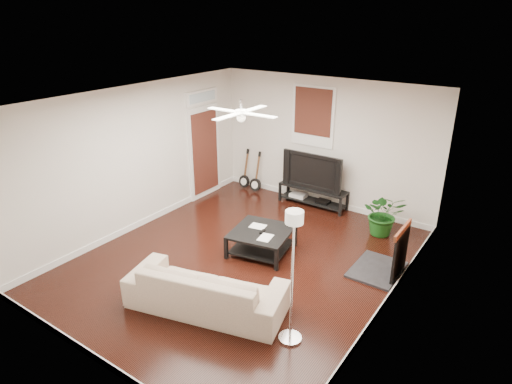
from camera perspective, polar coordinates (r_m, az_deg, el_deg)
room at (r=7.22m, az=-1.80°, el=0.84°), size 5.01×6.01×2.81m
brick_accent at (r=7.09m, az=19.69°, el=-0.96°), size 0.02×2.20×2.80m
fireplace at (r=7.56m, az=16.67°, el=-7.04°), size 0.80×1.10×0.92m
window_back at (r=9.64m, az=7.33°, el=9.62°), size 1.00×0.06×1.30m
door_left at (r=10.14m, az=-6.68°, el=6.20°), size 0.08×1.00×2.50m
tv_stand at (r=9.92m, az=7.31°, el=-0.54°), size 1.54×0.41×0.43m
tv at (r=9.72m, az=7.54°, el=2.83°), size 1.38×0.18×0.80m
coffee_table at (r=7.99m, az=0.72°, el=-6.33°), size 1.17×1.17×0.42m
sofa at (r=6.58m, az=-6.39°, el=-12.14°), size 2.46×1.45×0.67m
floor_lamp at (r=5.65m, az=4.67°, el=-11.07°), size 0.38×0.38×1.88m
potted_plant at (r=8.84m, az=16.11°, el=-2.72°), size 0.99×0.94×0.87m
guitar_left at (r=10.71m, az=-1.53°, el=2.94°), size 0.31×0.23×0.97m
guitar_right at (r=10.50m, az=-0.08°, el=2.53°), size 0.31×0.22×0.97m
ceiling_fan at (r=6.88m, az=-1.92°, el=10.18°), size 1.24×1.24×0.32m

